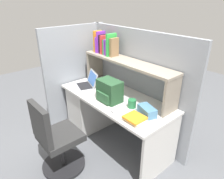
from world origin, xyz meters
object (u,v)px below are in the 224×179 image
object	(u,v)px
computer_mouse	(116,111)
paper_cup	(98,91)
laptop	(88,83)
office_chair	(56,142)
backpack	(109,91)
tissue_box	(147,111)
snack_canister	(132,104)

from	to	relation	value
computer_mouse	paper_cup	world-z (taller)	paper_cup
laptop	computer_mouse	distance (m)	0.81
office_chair	backpack	bearing A→B (deg)	-98.71
paper_cup	tissue_box	size ratio (longest dim) A/B	0.43
office_chair	computer_mouse	bearing A→B (deg)	-122.25
laptop	tissue_box	bearing A→B (deg)	3.26
computer_mouse	snack_canister	xyz separation A→B (m)	(0.04, 0.22, 0.03)
laptop	paper_cup	distance (m)	0.31
backpack	paper_cup	distance (m)	0.24
tissue_box	laptop	bearing A→B (deg)	-160.34
laptop	backpack	bearing A→B (deg)	-4.20
computer_mouse	office_chair	xyz separation A→B (m)	(-0.36, -0.59, -0.35)
computer_mouse	tissue_box	world-z (taller)	tissue_box
computer_mouse	snack_canister	bearing A→B (deg)	92.64
laptop	tissue_box	xyz separation A→B (m)	(1.06, 0.06, -0.00)
tissue_box	office_chair	distance (m)	1.10
snack_canister	office_chair	size ratio (longest dim) A/B	0.11
backpack	tissue_box	xyz separation A→B (m)	(0.53, 0.10, -0.08)
laptop	paper_cup	xyz separation A→B (m)	(0.31, -0.04, -0.00)
laptop	office_chair	bearing A→B (deg)	-60.09
tissue_box	computer_mouse	bearing A→B (deg)	-123.55
backpack	office_chair	distance (m)	0.86
backpack	computer_mouse	xyz separation A→B (m)	(0.26, -0.12, -0.12)
backpack	computer_mouse	bearing A→B (deg)	-24.97
laptop	computer_mouse	size ratio (longest dim) A/B	3.62
computer_mouse	paper_cup	bearing A→B (deg)	179.38
backpack	office_chair	world-z (taller)	backpack
backpack	office_chair	size ratio (longest dim) A/B	0.32
laptop	snack_canister	world-z (taller)	laptop
computer_mouse	tissue_box	distance (m)	0.35
laptop	paper_cup	size ratio (longest dim) A/B	3.97
laptop	computer_mouse	xyz separation A→B (m)	(0.79, -0.16, -0.03)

